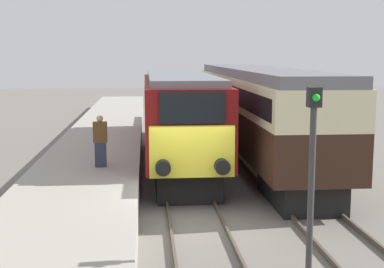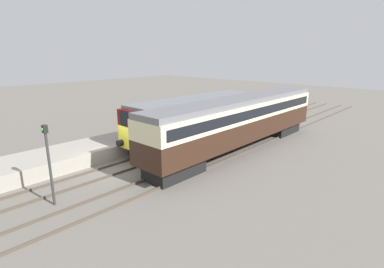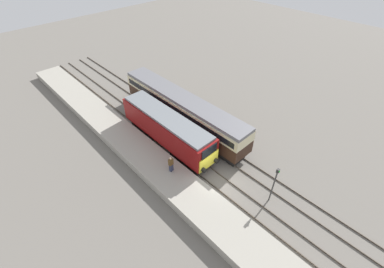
{
  "view_description": "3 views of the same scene",
  "coord_description": "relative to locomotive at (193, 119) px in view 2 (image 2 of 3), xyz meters",
  "views": [
    {
      "loc": [
        -1.33,
        -13.81,
        4.54
      ],
      "look_at": [
        0.0,
        1.35,
        2.27
      ],
      "focal_mm": 50.0,
      "sensor_mm": 36.0,
      "label": 1
    },
    {
      "loc": [
        15.44,
        -9.56,
        7.07
      ],
      "look_at": [
        1.7,
        5.35,
        1.6
      ],
      "focal_mm": 28.0,
      "sensor_mm": 36.0,
      "label": 2
    },
    {
      "loc": [
        -12.52,
        -9.62,
        18.93
      ],
      "look_at": [
        1.7,
        5.35,
        1.6
      ],
      "focal_mm": 24.0,
      "sensor_mm": 36.0,
      "label": 3
    }
  ],
  "objects": [
    {
      "name": "platform_left",
      "position": [
        -3.3,
        0.65,
        -1.62
      ],
      "size": [
        3.5,
        50.0,
        0.93
      ],
      "color": "#9E998C",
      "rests_on": "ground_plane"
    },
    {
      "name": "passenger_carriage",
      "position": [
        3.4,
        1.43,
        0.32
      ],
      "size": [
        2.75,
        18.0,
        3.98
      ],
      "color": "black",
      "rests_on": "ground_plane"
    },
    {
      "name": "ground_plane",
      "position": [
        0.0,
        -7.35,
        -2.09
      ],
      "size": [
        120.0,
        120.0,
        0.0
      ],
      "primitive_type": "plane",
      "color": "slate"
    },
    {
      "name": "person_on_platform",
      "position": [
        -2.8,
        -3.94,
        -0.32
      ],
      "size": [
        0.44,
        0.26,
        1.68
      ],
      "color": "#2D334C",
      "rests_on": "platform_left"
    },
    {
      "name": "rails_far_track",
      "position": [
        3.4,
        -2.35,
        -2.02
      ],
      "size": [
        1.5,
        60.0,
        0.14
      ],
      "color": "#4C4238",
      "rests_on": "ground_plane"
    },
    {
      "name": "rails_near_track",
      "position": [
        0.0,
        -2.35,
        -2.02
      ],
      "size": [
        1.51,
        60.0,
        0.14
      ],
      "color": "#4C4238",
      "rests_on": "ground_plane"
    },
    {
      "name": "signal_post",
      "position": [
        1.7,
        -11.8,
        0.26
      ],
      "size": [
        0.24,
        0.28,
        3.96
      ],
      "color": "#333333",
      "rests_on": "ground_plane"
    },
    {
      "name": "locomotive",
      "position": [
        0.0,
        0.0,
        0.0
      ],
      "size": [
        2.7,
        12.5,
        3.79
      ],
      "color": "black",
      "rests_on": "ground_plane"
    }
  ]
}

